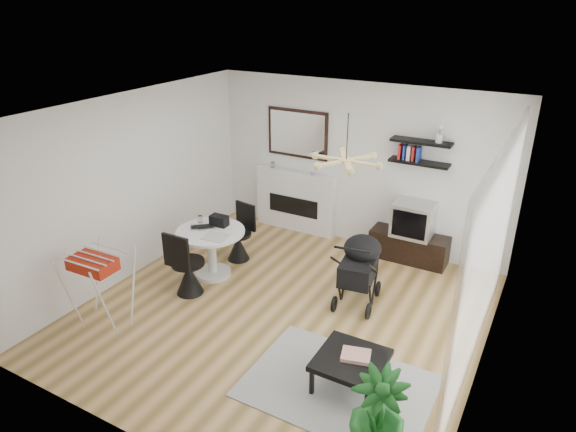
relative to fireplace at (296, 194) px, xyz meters
The scene contains 25 objects.
floor 2.75m from the fireplace, 65.59° to the right, with size 5.00×5.00×0.00m, color olive.
ceiling 3.34m from the fireplace, 65.59° to the right, with size 5.00×5.00×0.00m, color white.
wall_back 1.29m from the fireplace, ahead, with size 5.00×5.00×0.00m, color white.
wall_left 2.88m from the fireplace, 120.01° to the right, with size 5.00×5.00×0.00m, color white.
wall_right 4.39m from the fireplace, 33.95° to the right, with size 5.00×5.00×0.00m, color white.
sheer_curtain 4.20m from the fireplace, 32.43° to the right, with size 0.04×3.60×2.60m, color white.
fireplace is the anchor object (origin of this frame).
shelf_lower 2.31m from the fireplace, ahead, with size 0.90×0.25×0.04m, color black.
shelf_upper 2.46m from the fireplace, ahead, with size 0.90×0.25×0.04m, color black.
pendant_lamp 3.15m from the fireplace, 49.71° to the right, with size 0.90×0.90×0.10m, color tan, non-canonical shape.
tv_console 2.18m from the fireplace, ahead, with size 1.21×0.43×0.46m, color black.
crt_tv 2.16m from the fireplace, ahead, with size 0.61×0.53×0.53m.
dining_table 2.08m from the fireplace, 98.75° to the right, with size 1.01×1.01×0.74m.
laptop 2.11m from the fireplace, 102.29° to the right, with size 0.34×0.22×0.03m, color black.
black_bag 1.87m from the fireplace, 99.47° to the right, with size 0.26×0.16×0.16m, color black.
newspaper 2.19m from the fireplace, 92.82° to the right, with size 0.36×0.29×0.01m, color silver.
drinking_glass 1.99m from the fireplace, 108.21° to the right, with size 0.07×0.07×0.11m, color white.
chair_far 1.50m from the fireplace, 100.05° to the right, with size 0.45×0.46×0.91m.
chair_near 2.68m from the fireplace, 96.44° to the right, with size 0.47×0.47×0.99m.
drying_rack 3.81m from the fireplace, 101.92° to the right, with size 0.69×0.64×1.01m.
stroller 2.50m from the fireplace, 41.37° to the right, with size 0.63×0.89×1.04m.
rug 4.13m from the fireplace, 55.18° to the right, with size 1.97×1.42×0.01m, color gray.
coffee_table 4.09m from the fireplace, 53.38° to the right, with size 0.72×0.72×0.37m.
magazines 4.09m from the fireplace, 52.63° to the right, with size 0.30×0.24×0.04m, color #CF4C33.
potted_plant 4.97m from the fireplace, 53.16° to the right, with size 0.51×0.51×0.92m, color #1B5E20.
Camera 1 is at (2.87, -5.00, 3.94)m, focal length 32.00 mm.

